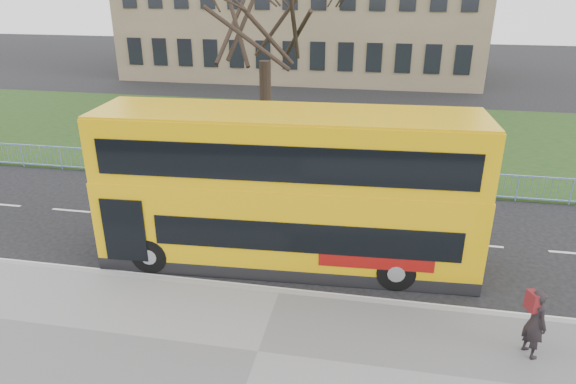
# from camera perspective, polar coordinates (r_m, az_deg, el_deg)

# --- Properties ---
(ground) EXTENTS (120.00, 120.00, 0.00)m
(ground) POSITION_cam_1_polar(r_m,az_deg,el_deg) (16.12, 0.15, -8.26)
(ground) COLOR black
(ground) RESTS_ON ground
(kerb) EXTENTS (80.00, 0.20, 0.14)m
(kerb) POSITION_cam_1_polar(r_m,az_deg,el_deg) (14.80, -0.96, -11.08)
(kerb) COLOR gray
(kerb) RESTS_ON ground
(grass_verge) EXTENTS (80.00, 15.40, 0.08)m
(grass_verge) POSITION_cam_1_polar(r_m,az_deg,el_deg) (29.18, 5.27, 6.29)
(grass_verge) COLOR #1A3714
(grass_verge) RESTS_ON ground
(guard_railing) EXTENTS (40.00, 0.12, 1.10)m
(guard_railing) POSITION_cam_1_polar(r_m,az_deg,el_deg) (21.76, 3.30, 1.89)
(guard_railing) COLOR #7E9FE1
(guard_railing) RESTS_ON ground
(bare_tree) EXTENTS (7.72, 7.72, 11.03)m
(bare_tree) POSITION_cam_1_polar(r_m,az_deg,el_deg) (24.35, -2.63, 16.41)
(bare_tree) COLOR black
(bare_tree) RESTS_ON grass_verge
(yellow_bus) EXTENTS (11.42, 3.28, 4.73)m
(yellow_bus) POSITION_cam_1_polar(r_m,az_deg,el_deg) (15.33, -0.06, 0.67)
(yellow_bus) COLOR #ECB109
(yellow_bus) RESTS_ON ground
(pedestrian) EXTENTS (0.65, 0.76, 1.76)m
(pedestrian) POSITION_cam_1_polar(r_m,az_deg,el_deg) (13.39, 25.75, -12.97)
(pedestrian) COLOR black
(pedestrian) RESTS_ON pavement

